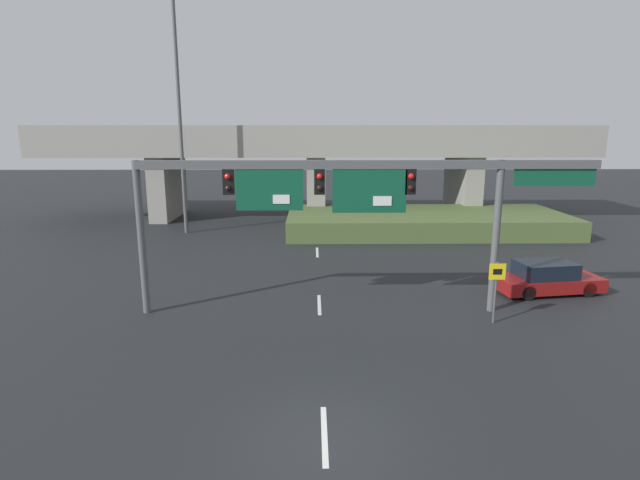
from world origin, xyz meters
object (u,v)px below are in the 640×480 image
(speed_limit_sign, at_px, (496,284))
(highway_light_pole_near, at_px, (178,95))
(signal_gantry, at_px, (351,189))
(parked_sedan_near_right, at_px, (547,278))

(speed_limit_sign, bearing_deg, highway_light_pole_near, 132.56)
(signal_gantry, height_order, speed_limit_sign, signal_gantry)
(parked_sedan_near_right, bearing_deg, speed_limit_sign, -143.85)
(signal_gantry, relative_size, highway_light_pole_near, 0.98)
(signal_gantry, bearing_deg, highway_light_pole_near, 123.28)
(signal_gantry, relative_size, speed_limit_sign, 7.42)
(speed_limit_sign, relative_size, parked_sedan_near_right, 0.49)
(signal_gantry, bearing_deg, parked_sedan_near_right, 13.92)
(signal_gantry, relative_size, parked_sedan_near_right, 3.67)
(speed_limit_sign, height_order, parked_sedan_near_right, speed_limit_sign)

